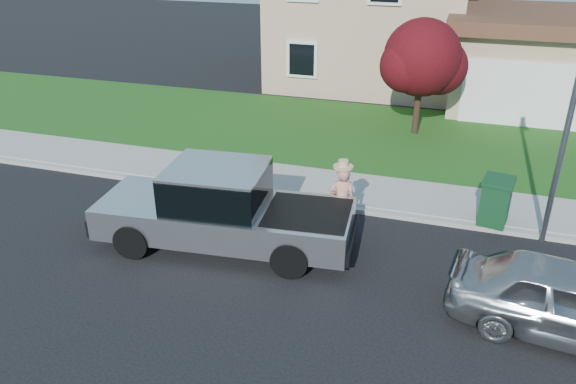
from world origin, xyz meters
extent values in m
plane|color=black|center=(0.00, 0.00, 0.00)|extent=(80.00, 80.00, 0.00)
cube|color=gray|center=(1.00, 2.90, 0.06)|extent=(40.00, 0.20, 0.12)
cube|color=gray|center=(1.00, 4.00, 0.07)|extent=(40.00, 2.00, 0.15)
cube|color=#164915|center=(1.00, 8.50, 0.05)|extent=(40.00, 7.00, 0.10)
cube|color=tan|center=(0.00, 17.00, 3.20)|extent=(8.00, 9.00, 6.40)
cube|color=tan|center=(6.50, 14.00, 1.60)|extent=(5.50, 6.00, 3.20)
cube|color=white|center=(6.50, 10.98, 1.25)|extent=(4.60, 0.12, 2.30)
cube|color=#4C2D1E|center=(6.50, 14.00, 3.40)|extent=(6.20, 6.80, 0.50)
cube|color=black|center=(-2.20, 12.45, 1.60)|extent=(1.30, 0.10, 1.50)
cylinder|color=black|center=(-2.25, -0.66, 0.40)|extent=(0.82, 0.37, 0.79)
cylinder|color=black|center=(-2.41, 1.16, 0.40)|extent=(0.82, 0.37, 0.79)
cylinder|color=black|center=(1.26, -0.34, 0.40)|extent=(0.82, 0.37, 0.79)
cylinder|color=black|center=(1.10, 1.48, 0.40)|extent=(0.82, 0.37, 0.79)
cube|color=silver|center=(-0.50, 0.42, 0.68)|extent=(5.81, 2.48, 0.71)
cube|color=black|center=(-0.65, 0.40, 1.44)|extent=(2.24, 2.02, 0.84)
cube|color=silver|center=(-0.65, 0.40, 1.88)|extent=(2.24, 2.02, 0.08)
cube|color=black|center=(1.38, 0.58, 1.02)|extent=(1.93, 1.84, 0.06)
cube|color=black|center=(-3.35, 0.16, 0.55)|extent=(0.29, 1.89, 0.40)
cube|color=black|center=(2.35, 0.67, 0.50)|extent=(0.29, 1.89, 0.25)
cube|color=black|center=(-1.53, 1.40, 1.34)|extent=(0.14, 0.23, 0.18)
imported|color=tan|center=(1.88, 1.71, 0.86)|extent=(0.72, 0.58, 1.71)
cylinder|color=tan|center=(1.88, 1.71, 1.73)|extent=(0.46, 0.46, 0.05)
cylinder|color=tan|center=(1.88, 1.71, 1.80)|extent=(0.23, 0.23, 0.16)
imported|color=#A9ABB0|center=(6.50, -0.62, 0.70)|extent=(4.32, 2.20, 1.41)
cylinder|color=black|center=(2.84, 9.13, 0.98)|extent=(0.22, 0.22, 1.76)
sphere|color=#4B1014|center=(2.84, 9.13, 2.69)|extent=(2.54, 2.54, 2.54)
sphere|color=#4B1014|center=(3.39, 9.46, 2.36)|extent=(1.88, 1.88, 1.88)
sphere|color=#4B1014|center=(2.39, 8.79, 2.47)|extent=(1.76, 1.76, 1.76)
cube|color=#0F381B|center=(5.31, 3.10, 0.67)|extent=(0.74, 0.83, 1.05)
cube|color=#0F381B|center=(5.31, 3.10, 1.24)|extent=(0.82, 0.90, 0.08)
cylinder|color=slate|center=(6.42, 2.75, 2.68)|extent=(0.13, 0.13, 5.36)
camera|label=1|loc=(4.18, -9.72, 6.68)|focal=35.00mm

